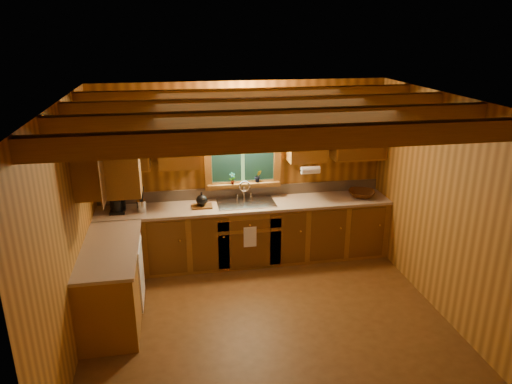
{
  "coord_description": "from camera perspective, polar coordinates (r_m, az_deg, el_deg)",
  "views": [
    {
      "loc": [
        -1.0,
        -4.69,
        3.31
      ],
      "look_at": [
        0.0,
        0.8,
        1.35
      ],
      "focal_mm": 33.23,
      "sensor_mm": 36.0,
      "label": 1
    }
  ],
  "objects": [
    {
      "name": "teakettle",
      "position": [
        6.68,
        -6.56,
        -0.98
      ],
      "size": [
        0.16,
        0.16,
        0.2
      ],
      "rotation": [
        0.0,
        0.0,
        0.23
      ],
      "color": "black",
      "rests_on": "cutting_board"
    },
    {
      "name": "window",
      "position": [
        6.87,
        -1.6,
        4.32
      ],
      "size": [
        1.12,
        0.08,
        1.0
      ],
      "color": "brown",
      "rests_on": "room"
    },
    {
      "name": "paper_towel_roll",
      "position": [
        6.79,
        6.55,
        2.63
      ],
      "size": [
        0.27,
        0.11,
        0.11
      ],
      "primitive_type": "cylinder",
      "rotation": [
        0.0,
        1.57,
        0.0
      ],
      "color": "white",
      "rests_on": "upper_cabinets"
    },
    {
      "name": "ceiling_beams",
      "position": [
        4.87,
        1.71,
        9.63
      ],
      "size": [
        4.2,
        2.54,
        0.18
      ],
      "color": "brown",
      "rests_on": "room"
    },
    {
      "name": "wall_sconce",
      "position": [
        6.61,
        -1.49,
        9.37
      ],
      "size": [
        0.45,
        0.21,
        0.17
      ],
      "color": "black",
      "rests_on": "room"
    },
    {
      "name": "upper_cabinets",
      "position": [
        6.3,
        -6.1,
        5.76
      ],
      "size": [
        4.19,
        1.77,
        0.78
      ],
      "color": "brown",
      "rests_on": "room"
    },
    {
      "name": "potted_plant_left",
      "position": [
        6.85,
        -2.86,
        1.65
      ],
      "size": [
        0.11,
        0.09,
        0.18
      ],
      "primitive_type": "imported",
      "rotation": [
        0.0,
        0.0,
        0.34
      ],
      "color": "brown",
      "rests_on": "window_sill"
    },
    {
      "name": "dish_towel",
      "position": [
        6.65,
        -0.72,
        -5.44
      ],
      "size": [
        0.18,
        0.01,
        0.3
      ],
      "primitive_type": "cube",
      "color": "white",
      "rests_on": "base_cabinets"
    },
    {
      "name": "sink",
      "position": [
        6.83,
        -1.2,
        -1.71
      ],
      "size": [
        0.82,
        0.48,
        0.43
      ],
      "color": "silver",
      "rests_on": "countertop"
    },
    {
      "name": "wicker_basket",
      "position": [
        7.22,
        12.58,
        -0.21
      ],
      "size": [
        0.51,
        0.51,
        0.1
      ],
      "primitive_type": "imported",
      "rotation": [
        0.0,
        0.0,
        -0.4
      ],
      "color": "#48230C",
      "rests_on": "countertop"
    },
    {
      "name": "potted_plant_right",
      "position": [
        6.94,
        0.25,
        1.92
      ],
      "size": [
        0.11,
        0.09,
        0.18
      ],
      "primitive_type": "imported",
      "rotation": [
        0.0,
        0.0,
        0.07
      ],
      "color": "brown",
      "rests_on": "window_sill"
    },
    {
      "name": "cutting_board",
      "position": [
        6.71,
        -6.53,
        -1.71
      ],
      "size": [
        0.28,
        0.2,
        0.03
      ],
      "primitive_type": "cube",
      "rotation": [
        0.0,
        0.0,
        -0.0
      ],
      "color": "brown",
      "rests_on": "countertop"
    },
    {
      "name": "backsplash",
      "position": [
        7.05,
        -1.58,
        0.04
      ],
      "size": [
        4.2,
        0.02,
        0.16
      ],
      "primitive_type": "cube",
      "color": "#9F856B",
      "rests_on": "room"
    },
    {
      "name": "dishwasher_panel",
      "position": [
        6.11,
        -13.66,
        -9.36
      ],
      "size": [
        0.02,
        0.6,
        0.8
      ],
      "primitive_type": "cube",
      "color": "white",
      "rests_on": "base_cabinets"
    },
    {
      "name": "base_cabinets",
      "position": [
        6.65,
        -4.97,
        -6.38
      ],
      "size": [
        4.2,
        2.22,
        0.86
      ],
      "color": "brown",
      "rests_on": "ground"
    },
    {
      "name": "room",
      "position": [
        5.2,
        1.58,
        -3.4
      ],
      "size": [
        4.2,
        4.2,
        4.2
      ],
      "color": "#593615",
      "rests_on": "ground"
    },
    {
      "name": "window_sill",
      "position": [
        6.94,
        -1.51,
        0.96
      ],
      "size": [
        1.06,
        0.14,
        0.04
      ],
      "primitive_type": "cube",
      "color": "brown",
      "rests_on": "room"
    },
    {
      "name": "coffee_maker",
      "position": [
        6.73,
        -16.4,
        -0.87
      ],
      "size": [
        0.2,
        0.25,
        0.35
      ],
      "rotation": [
        0.0,
        0.0,
        -0.02
      ],
      "color": "black",
      "rests_on": "countertop"
    },
    {
      "name": "utensil_crock",
      "position": [
        6.67,
        -13.63,
        -1.58
      ],
      "size": [
        0.13,
        0.13,
        0.37
      ],
      "rotation": [
        0.0,
        0.0,
        -0.41
      ],
      "color": "silver",
      "rests_on": "countertop"
    },
    {
      "name": "countertop",
      "position": [
        6.48,
        -4.97,
        -2.76
      ],
      "size": [
        4.2,
        2.24,
        0.04
      ],
      "color": "tan",
      "rests_on": "base_cabinets"
    }
  ]
}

